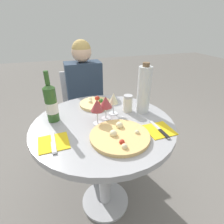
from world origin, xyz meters
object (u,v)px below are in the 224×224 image
at_px(chair_behind_diner, 86,113).
at_px(pizza_large, 120,136).
at_px(dining_table, 104,140).
at_px(seated_diner, 87,110).
at_px(wine_bottle, 51,103).
at_px(tall_carafe, 144,90).

bearing_deg(chair_behind_diner, pizza_large, 92.24).
xyz_separation_m(dining_table, seated_diner, (0.00, 0.65, -0.09)).
height_order(chair_behind_diner, pizza_large, chair_behind_diner).
bearing_deg(seated_diner, wine_bottle, 61.26).
relative_size(dining_table, pizza_large, 2.71).
relative_size(dining_table, tall_carafe, 2.62).
height_order(dining_table, wine_bottle, wine_bottle).
relative_size(pizza_large, tall_carafe, 0.97).
height_order(dining_table, chair_behind_diner, chair_behind_diner).
height_order(seated_diner, pizza_large, seated_diner).
xyz_separation_m(pizza_large, wine_bottle, (-0.33, 0.30, 0.11)).
bearing_deg(seated_diner, pizza_large, 92.61).
bearing_deg(tall_carafe, pizza_large, -136.19).
xyz_separation_m(dining_table, tall_carafe, (0.29, 0.05, 0.29)).
xyz_separation_m(pizza_large, tall_carafe, (0.25, 0.24, 0.15)).
xyz_separation_m(seated_diner, tall_carafe, (0.29, -0.59, 0.39)).
relative_size(chair_behind_diner, wine_bottle, 2.73).
xyz_separation_m(wine_bottle, tall_carafe, (0.58, -0.06, 0.04)).
relative_size(seated_diner, tall_carafe, 3.52).
bearing_deg(seated_diner, dining_table, 89.60).
height_order(dining_table, seated_diner, seated_diner).
bearing_deg(wine_bottle, tall_carafe, -5.68).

